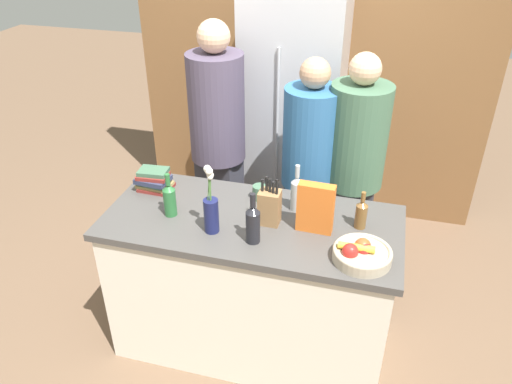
% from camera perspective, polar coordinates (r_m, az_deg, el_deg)
% --- Properties ---
extents(ground_plane, '(14.00, 14.00, 0.00)m').
position_cam_1_polar(ground_plane, '(3.26, -0.43, -16.39)').
color(ground_plane, brown).
extents(kitchen_island, '(1.59, 0.72, 0.90)m').
position_cam_1_polar(kitchen_island, '(2.94, -0.46, -10.43)').
color(kitchen_island, silver).
rests_on(kitchen_island, ground_plane).
extents(back_wall_wood, '(2.79, 0.12, 2.60)m').
position_cam_1_polar(back_wall_wood, '(4.03, 6.27, 15.09)').
color(back_wall_wood, brown).
rests_on(back_wall_wood, ground_plane).
extents(refrigerator, '(0.70, 0.62, 1.87)m').
position_cam_1_polar(refrigerator, '(3.83, 4.25, 8.47)').
color(refrigerator, '#B7B7BC').
rests_on(refrigerator, ground_plane).
extents(fruit_bowl, '(0.28, 0.28, 0.11)m').
position_cam_1_polar(fruit_bowl, '(2.42, 11.95, -6.81)').
color(fruit_bowl, tan).
rests_on(fruit_bowl, kitchen_island).
extents(knife_block, '(0.11, 0.09, 0.27)m').
position_cam_1_polar(knife_block, '(2.59, 1.57, -1.63)').
color(knife_block, olive).
rests_on(knife_block, kitchen_island).
extents(flower_vase, '(0.08, 0.08, 0.38)m').
position_cam_1_polar(flower_vase, '(2.51, -5.17, -1.92)').
color(flower_vase, '#191E4C').
rests_on(flower_vase, kitchen_island).
extents(cereal_box, '(0.19, 0.07, 0.27)m').
position_cam_1_polar(cereal_box, '(2.53, 6.81, -1.84)').
color(cereal_box, orange).
rests_on(cereal_box, kitchen_island).
extents(coffee_mug, '(0.08, 0.11, 0.08)m').
position_cam_1_polar(coffee_mug, '(2.82, 0.38, -0.00)').
color(coffee_mug, '#42664C').
rests_on(coffee_mug, kitchen_island).
extents(book_stack, '(0.20, 0.16, 0.13)m').
position_cam_1_polar(book_stack, '(2.96, -11.57, 1.33)').
color(book_stack, maroon).
rests_on(book_stack, kitchen_island).
extents(bottle_oil, '(0.06, 0.06, 0.27)m').
position_cam_1_polar(bottle_oil, '(2.70, 4.65, -0.06)').
color(bottle_oil, '#B2BCC1').
rests_on(bottle_oil, kitchen_island).
extents(bottle_vinegar, '(0.07, 0.07, 0.25)m').
position_cam_1_polar(bottle_vinegar, '(2.69, -9.85, -0.79)').
color(bottle_vinegar, '#286633').
rests_on(bottle_vinegar, kitchen_island).
extents(bottle_wine, '(0.07, 0.07, 0.28)m').
position_cam_1_polar(bottle_wine, '(2.44, -0.35, -3.57)').
color(bottle_wine, black).
rests_on(bottle_wine, kitchen_island).
extents(bottle_water, '(0.06, 0.06, 0.21)m').
position_cam_1_polar(bottle_water, '(2.62, 11.93, -2.42)').
color(bottle_water, brown).
rests_on(bottle_water, kitchen_island).
extents(person_at_sink, '(0.37, 0.37, 1.76)m').
position_cam_1_polar(person_at_sink, '(3.36, -4.38, 6.17)').
color(person_at_sink, '#383842').
rests_on(person_at_sink, ground_plane).
extents(person_in_blue, '(0.35, 0.35, 1.59)m').
position_cam_1_polar(person_in_blue, '(3.23, 6.11, 3.02)').
color(person_in_blue, '#383842').
rests_on(person_in_blue, ground_plane).
extents(person_in_red_tee, '(0.37, 0.37, 1.63)m').
position_cam_1_polar(person_in_red_tee, '(3.23, 11.15, 2.97)').
color(person_in_red_tee, '#383842').
rests_on(person_in_red_tee, ground_plane).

